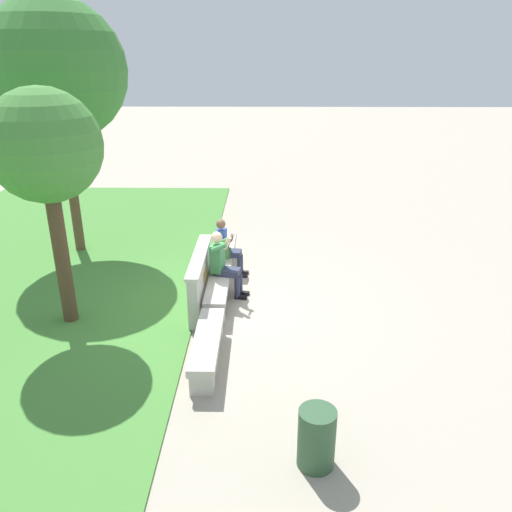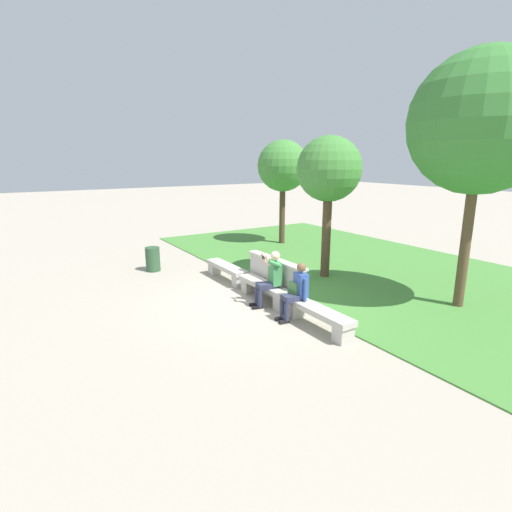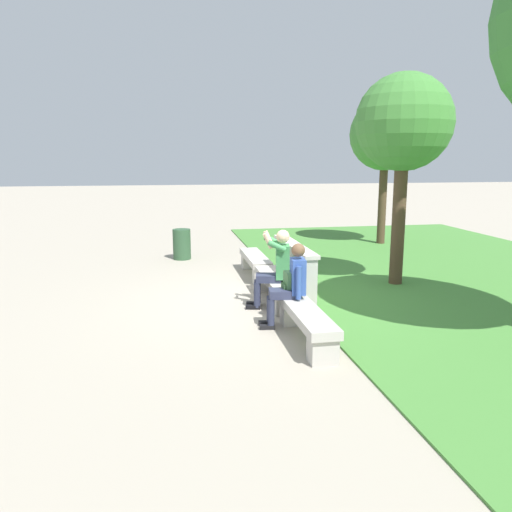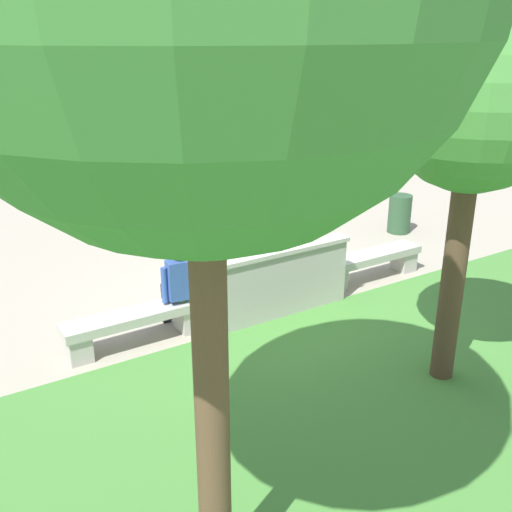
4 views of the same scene
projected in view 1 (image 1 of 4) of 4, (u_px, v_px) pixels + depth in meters
name	position (u px, v px, depth m)	size (l,w,h in m)	color
ground_plane	(219.00, 303.00, 9.66)	(80.00, 80.00, 0.00)	#A89E8C
bench_main	(207.00, 345.00, 7.71)	(1.84, 0.40, 0.45)	#B7B2A8
bench_near	(218.00, 289.00, 9.55)	(1.84, 0.40, 0.45)	#B7B2A8
bench_mid	(226.00, 251.00, 11.40)	(1.84, 0.40, 0.45)	#B7B2A8
backrest_wall_with_plaque	(200.00, 279.00, 9.48)	(2.23, 0.24, 1.01)	#B7B2A8
person_photographer	(223.00, 261.00, 9.73)	(0.52, 0.77, 1.32)	black
person_distant	(226.00, 246.00, 10.67)	(0.48, 0.70, 1.26)	black
backpack	(225.00, 250.00, 10.59)	(0.28, 0.24, 0.43)	#4C7F47
tree_left_background	(56.00, 71.00, 10.77)	(3.05, 3.05, 5.68)	brown
tree_right_background	(45.00, 149.00, 7.87)	(1.82, 1.82, 4.05)	#4C3826
trash_bin	(316.00, 438.00, 5.72)	(0.44, 0.44, 0.75)	#2D5133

